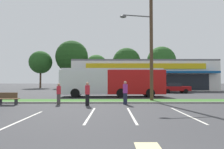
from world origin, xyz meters
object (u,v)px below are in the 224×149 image
object	(u,v)px
utility_pole	(150,39)
pedestrian_by_pole	(59,94)
pedestrian_near_bench	(87,94)
pedestrian_far	(125,93)
car_2	(174,88)
bus_stop_bench	(8,98)
city_bus	(112,81)

from	to	relation	value
utility_pole	pedestrian_by_pole	bearing A→B (deg)	-165.92
pedestrian_near_bench	pedestrian_far	bearing A→B (deg)	-80.12
utility_pole	car_2	world-z (taller)	utility_pole
bus_stop_bench	pedestrian_near_bench	bearing A→B (deg)	175.25
bus_stop_bench	car_2	distance (m)	22.28
pedestrian_near_bench	pedestrian_far	world-z (taller)	pedestrian_far
bus_stop_bench	pedestrian_by_pole	world-z (taller)	pedestrian_by_pole
pedestrian_by_pole	pedestrian_far	world-z (taller)	pedestrian_far
utility_pole	pedestrian_near_bench	world-z (taller)	utility_pole
bus_stop_bench	pedestrian_by_pole	xyz separation A→B (m)	(3.82, 0.30, 0.32)
car_2	pedestrian_near_bench	xyz separation A→B (m)	(-11.29, -14.32, 0.11)
utility_pole	pedestrian_far	world-z (taller)	utility_pole
pedestrian_near_bench	pedestrian_by_pole	distance (m)	2.50
city_bus	pedestrian_far	world-z (taller)	city_bus
car_2	pedestrian_far	xyz separation A→B (m)	(-8.43, -13.53, 0.15)
utility_pole	bus_stop_bench	world-z (taller)	utility_pole
city_bus	car_2	bearing A→B (deg)	-146.65
city_bus	bus_stop_bench	distance (m)	10.93
pedestrian_by_pole	pedestrian_far	xyz separation A→B (m)	(5.23, -0.03, 0.09)
bus_stop_bench	pedestrian_near_bench	size ratio (longest dim) A/B	0.92
city_bus	car_2	xyz separation A→B (m)	(9.41, 6.55, -1.00)
city_bus	bus_stop_bench	size ratio (longest dim) A/B	7.42
bus_stop_bench	pedestrian_by_pole	distance (m)	3.85
pedestrian_near_bench	pedestrian_by_pole	world-z (taller)	pedestrian_near_bench
pedestrian_by_pole	city_bus	bearing A→B (deg)	126.16
utility_pole	pedestrian_far	xyz separation A→B (m)	(-2.36, -1.94, -4.72)
utility_pole	pedestrian_far	size ratio (longest dim) A/B	5.80
utility_pole	bus_stop_bench	xyz separation A→B (m)	(-11.41, -2.21, -5.13)
bus_stop_bench	pedestrian_by_pole	size ratio (longest dim) A/B	0.97
pedestrian_far	pedestrian_by_pole	bearing A→B (deg)	39.48
bus_stop_bench	pedestrian_near_bench	world-z (taller)	pedestrian_near_bench
pedestrian_far	city_bus	bearing A→B (deg)	-42.17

